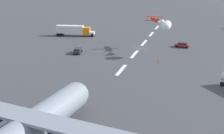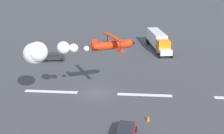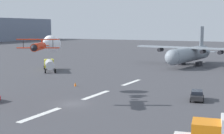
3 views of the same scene
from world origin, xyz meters
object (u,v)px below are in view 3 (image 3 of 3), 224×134
Objects in this scene: fuel_tanker_truck at (49,64)px; followme_car_yellow at (197,95)px; cargo_transport_plane at (188,54)px; stunt_biplane_red at (49,44)px; traffic_cone_far at (75,84)px.

followme_car_yellow is at bearing -111.37° from fuel_tanker_truck.
fuel_tanker_truck is at bearing 133.91° from cargo_transport_plane.
followme_car_yellow is (6.67, -22.95, -7.63)m from stunt_biplane_red.
fuel_tanker_truck reaches higher than traffic_cone_far.
cargo_transport_plane reaches higher than fuel_tanker_truck.
followme_car_yellow is 23.40m from traffic_cone_far.
stunt_biplane_red reaches higher than followme_car_yellow.
followme_car_yellow is (-16.23, -41.49, -0.93)m from fuel_tanker_truck.
cargo_transport_plane is 51.32m from stunt_biplane_red.
followme_car_yellow is at bearing -163.10° from cargo_transport_plane.
cargo_transport_plane is at bearing -13.55° from traffic_cone_far.
traffic_cone_far is at bearing 86.81° from followme_car_yellow.
fuel_tanker_truck is at bearing 38.99° from stunt_biplane_red.
fuel_tanker_truck is (-27.23, 28.29, -1.72)m from cargo_transport_plane.
followme_car_yellow is 5.98× the size of traffic_cone_far.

